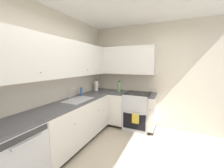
% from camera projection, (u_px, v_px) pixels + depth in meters
% --- Properties ---
extents(wall_back, '(4.00, 0.05, 2.66)m').
position_uv_depth(wall_back, '(43.00, 82.00, 2.43)').
color(wall_back, beige).
rests_on(wall_back, ground_plane).
extents(wall_right, '(0.05, 3.33, 2.66)m').
position_uv_depth(wall_right, '(154.00, 77.00, 3.54)').
color(wall_right, beige).
rests_on(wall_right, ground_plane).
extents(dishwasher, '(0.60, 0.63, 0.88)m').
position_uv_depth(dishwasher, '(14.00, 159.00, 1.73)').
color(dishwasher, silver).
rests_on(dishwasher, ground_plane).
extents(lower_cabinets_back, '(1.81, 0.62, 0.88)m').
position_uv_depth(lower_cabinets_back, '(76.00, 123.00, 2.82)').
color(lower_cabinets_back, silver).
rests_on(lower_cabinets_back, ground_plane).
extents(countertop_back, '(3.01, 0.60, 0.03)m').
position_uv_depth(countertop_back, '(75.00, 101.00, 2.76)').
color(countertop_back, '#4C4C51').
rests_on(countertop_back, lower_cabinets_back).
extents(lower_cabinets_right, '(0.62, 1.14, 0.88)m').
position_uv_depth(lower_cabinets_right, '(128.00, 110.00, 3.61)').
color(lower_cabinets_right, silver).
rests_on(lower_cabinets_right, ground_plane).
extents(countertop_right, '(0.60, 1.14, 0.03)m').
position_uv_depth(countertop_right, '(128.00, 93.00, 3.54)').
color(countertop_right, '#4C4C51').
rests_on(countertop_right, lower_cabinets_right).
extents(oven_range, '(0.68, 0.62, 1.07)m').
position_uv_depth(oven_range, '(138.00, 110.00, 3.51)').
color(oven_range, silver).
rests_on(oven_range, ground_plane).
extents(upper_cabinets_back, '(2.69, 0.34, 0.71)m').
position_uv_depth(upper_cabinets_back, '(62.00, 59.00, 2.55)').
color(upper_cabinets_back, silver).
extents(upper_cabinets_right, '(0.32, 1.66, 0.71)m').
position_uv_depth(upper_cabinets_right, '(123.00, 60.00, 3.63)').
color(upper_cabinets_right, silver).
extents(sink, '(0.61, 0.40, 0.10)m').
position_uv_depth(sink, '(78.00, 102.00, 2.81)').
color(sink, '#B7B7BC').
rests_on(sink, countertop_back).
extents(faucet, '(0.07, 0.16, 0.25)m').
position_uv_depth(faucet, '(70.00, 92.00, 2.87)').
color(faucet, silver).
rests_on(faucet, countertop_back).
extents(soap_bottle, '(0.06, 0.06, 0.20)m').
position_uv_depth(soap_bottle, '(81.00, 92.00, 3.23)').
color(soap_bottle, '#3F72BF').
rests_on(soap_bottle, countertop_back).
extents(paper_towel_roll, '(0.11, 0.11, 0.33)m').
position_uv_depth(paper_towel_roll, '(96.00, 86.00, 3.79)').
color(paper_towel_roll, white).
rests_on(paper_towel_roll, countertop_back).
extents(oil_bottle, '(0.08, 0.08, 0.30)m').
position_uv_depth(oil_bottle, '(119.00, 87.00, 3.62)').
color(oil_bottle, '#729E66').
rests_on(oil_bottle, countertop_right).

